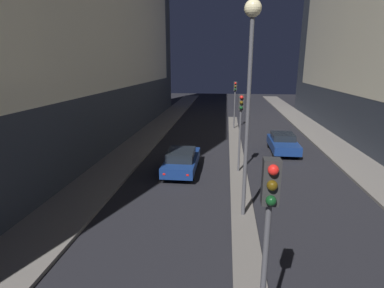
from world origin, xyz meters
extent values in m
cube|color=#66605B|center=(0.00, 18.02, 0.07)|extent=(1.02, 34.05, 0.14)
cylinder|color=#4C4C51|center=(0.00, 3.67, 2.01)|extent=(0.12, 0.12, 3.74)
cube|color=#2D2D2D|center=(0.00, 3.67, 4.33)|extent=(0.32, 0.28, 0.90)
sphere|color=red|center=(0.00, 3.49, 4.63)|extent=(0.20, 0.20, 0.20)
sphere|color=#4C380A|center=(0.00, 3.49, 4.33)|extent=(0.20, 0.20, 0.20)
sphere|color=#0F3D19|center=(0.00, 3.49, 4.03)|extent=(0.20, 0.20, 0.20)
cylinder|color=#4C4C51|center=(0.00, 15.74, 2.01)|extent=(0.12, 0.12, 3.74)
cube|color=#2D2D2D|center=(0.00, 15.74, 4.33)|extent=(0.32, 0.28, 0.90)
sphere|color=red|center=(0.00, 15.56, 4.63)|extent=(0.20, 0.20, 0.20)
sphere|color=#4C380A|center=(0.00, 15.56, 4.33)|extent=(0.20, 0.20, 0.20)
sphere|color=#0F3D19|center=(0.00, 15.56, 4.03)|extent=(0.20, 0.20, 0.20)
cylinder|color=#4C4C51|center=(0.00, 28.39, 2.01)|extent=(0.12, 0.12, 3.74)
cube|color=#2D2D2D|center=(0.00, 28.39, 4.33)|extent=(0.32, 0.28, 0.90)
sphere|color=red|center=(0.00, 28.21, 4.63)|extent=(0.20, 0.20, 0.20)
sphere|color=#4C380A|center=(0.00, 28.21, 4.33)|extent=(0.20, 0.20, 0.20)
sphere|color=#0F3D19|center=(0.00, 28.21, 4.03)|extent=(0.20, 0.20, 0.20)
cylinder|color=#4C4C51|center=(0.00, 10.26, 4.18)|extent=(0.16, 0.16, 8.09)
sphere|color=#F9EAB2|center=(0.00, 10.26, 8.42)|extent=(0.63, 0.63, 0.63)
cube|color=navy|center=(-3.47, 15.70, 0.62)|extent=(1.85, 4.67, 0.60)
cube|color=black|center=(-3.47, 15.35, 1.18)|extent=(1.57, 2.10, 0.53)
cube|color=red|center=(-4.12, 13.37, 0.65)|extent=(0.14, 0.04, 0.10)
cube|color=red|center=(-2.82, 13.37, 0.65)|extent=(0.14, 0.04, 0.10)
cylinder|color=black|center=(-4.28, 17.14, 0.32)|extent=(0.22, 0.64, 0.64)
cylinder|color=black|center=(-2.65, 17.14, 0.32)|extent=(0.22, 0.64, 0.64)
cylinder|color=black|center=(-4.28, 14.25, 0.32)|extent=(0.22, 0.64, 0.64)
cylinder|color=black|center=(-2.65, 14.25, 0.32)|extent=(0.22, 0.64, 0.64)
cube|color=navy|center=(3.47, 20.55, 0.63)|extent=(1.87, 4.19, 0.62)
cube|color=black|center=(3.47, 20.87, 1.18)|extent=(1.59, 1.88, 0.47)
cube|color=red|center=(2.81, 22.65, 0.66)|extent=(0.14, 0.04, 0.10)
cube|color=red|center=(4.12, 22.65, 0.66)|extent=(0.14, 0.04, 0.10)
cylinder|color=black|center=(2.64, 21.85, 0.32)|extent=(0.22, 0.64, 0.64)
cylinder|color=black|center=(4.29, 21.85, 0.32)|extent=(0.22, 0.64, 0.64)
cylinder|color=black|center=(2.64, 19.25, 0.32)|extent=(0.22, 0.64, 0.64)
cylinder|color=black|center=(4.29, 19.25, 0.32)|extent=(0.22, 0.64, 0.64)
camera|label=1|loc=(-0.88, -1.69, 6.47)|focal=28.00mm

